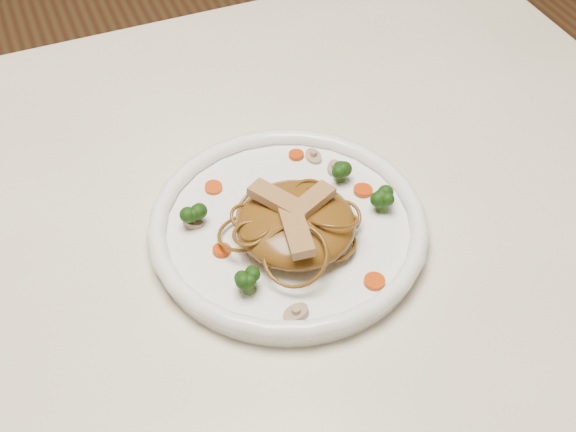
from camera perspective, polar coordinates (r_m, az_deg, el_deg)
name	(u,v)px	position (r m, az deg, el deg)	size (l,w,h in m)	color
table	(210,270)	(0.90, -6.06, -4.13)	(1.20, 0.80, 0.75)	white
plate	(288,230)	(0.79, 0.00, -1.10)	(0.29, 0.29, 0.02)	white
noodle_mound	(296,223)	(0.76, 0.60, -0.58)	(0.13, 0.13, 0.04)	brown
chicken_a	(309,203)	(0.75, 1.61, 0.98)	(0.06, 0.02, 0.01)	tan
chicken_b	(280,201)	(0.75, -0.65, 1.19)	(0.07, 0.02, 0.01)	tan
chicken_c	(296,230)	(0.72, 0.63, -1.06)	(0.07, 0.02, 0.01)	tan
broccoli_0	(340,169)	(0.83, 4.06, 3.67)	(0.03, 0.03, 0.03)	#1C3F0D
broccoli_1	(193,214)	(0.78, -7.33, 0.18)	(0.03, 0.03, 0.03)	#1C3F0D
broccoli_2	(249,279)	(0.72, -3.04, -4.89)	(0.03, 0.03, 0.03)	#1C3F0D
broccoli_3	(383,199)	(0.80, 7.36, 1.29)	(0.03, 0.03, 0.03)	#1C3F0D
carrot_0	(296,155)	(0.86, 0.64, 4.74)	(0.02, 0.02, 0.01)	#D14607
carrot_1	(222,250)	(0.76, -5.14, -2.63)	(0.02, 0.02, 0.01)	#D14607
carrot_2	(363,190)	(0.82, 5.81, 1.99)	(0.02, 0.02, 0.01)	#D14607
carrot_3	(214,188)	(0.83, -5.77, 2.20)	(0.02, 0.02, 0.01)	#D14607
carrot_4	(374,281)	(0.74, 6.69, -5.03)	(0.02, 0.02, 0.01)	#D14607
mushroom_0	(296,313)	(0.71, 0.62, -7.53)	(0.03, 0.03, 0.01)	tan
mushroom_1	(334,169)	(0.85, 3.59, 3.66)	(0.02, 0.02, 0.01)	tan
mushroom_2	(193,223)	(0.79, -7.36, -0.51)	(0.02, 0.02, 0.01)	tan
mushroom_3	(314,157)	(0.86, 1.99, 4.60)	(0.02, 0.02, 0.01)	tan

